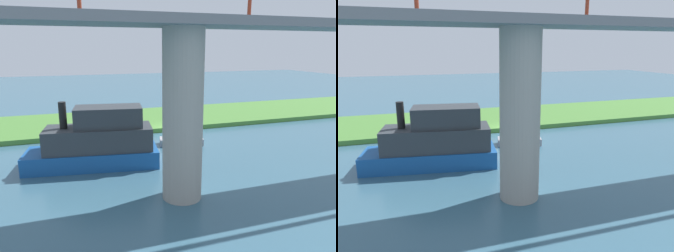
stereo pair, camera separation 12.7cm
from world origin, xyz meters
The scene contains 9 objects.
ground_plane centered at (0.00, 0.00, 0.00)m, with size 160.00×160.00×0.00m, color #386075.
grassy_bank centered at (0.00, -6.00, 0.25)m, with size 80.00×12.00×0.50m, color #4C8438.
bridge_pylon centered at (4.09, 14.92, 5.06)m, with size 2.38×2.38×10.12m, color #9E998E.
bridge_span centered at (4.09, 14.90, 10.61)m, with size 74.44×4.30×3.25m.
person_on_bank centered at (2.37, -3.31, 1.20)m, with size 0.51×0.51×1.39m.
mooring_post centered at (-1.88, -1.06, 1.04)m, with size 0.20×0.20×1.09m, color brown.
pontoon_yellow centered at (8.41, 7.81, 1.89)m, with size 10.40×4.81×5.11m.
skiff_small centered at (5.47, 2.16, 0.50)m, with size 4.23×1.62×1.40m.
motorboat_white centered at (0.34, 4.64, 0.49)m, with size 4.31×2.42×1.36m.
Camera 1 is at (10.64, 31.69, 8.98)m, focal length 33.83 mm.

